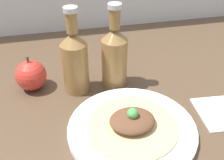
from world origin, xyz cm
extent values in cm
cube|color=brown|center=(0.00, 0.00, -2.00)|extent=(180.00, 110.00, 4.00)
cylinder|color=white|center=(1.98, -9.56, 0.80)|extent=(29.77, 29.77, 1.61)
torus|color=white|center=(1.98, -9.56, 1.36)|extent=(28.52, 28.52, 1.12)
cylinder|color=#D6BC7F|center=(1.98, -9.56, 1.81)|extent=(21.15, 21.15, 0.40)
ellipsoid|color=brown|center=(1.98, -9.56, 3.37)|extent=(10.49, 8.91, 2.72)
sphere|color=#4CA34C|center=(1.98, -9.56, 5.48)|extent=(2.51, 2.51, 2.51)
cylinder|color=olive|center=(-8.30, 9.96, 7.12)|extent=(7.16, 7.16, 14.24)
cone|color=olive|center=(-8.30, 9.96, 15.85)|extent=(7.16, 7.16, 3.22)
cylinder|color=olive|center=(-8.30, 9.96, 20.11)|extent=(2.86, 2.86, 5.31)
cylinder|color=#B7B7BC|center=(-8.30, 9.96, 23.37)|extent=(3.58, 3.58, 1.20)
cylinder|color=olive|center=(2.53, 9.96, 7.12)|extent=(7.16, 7.16, 14.24)
cone|color=olive|center=(2.53, 9.96, 15.85)|extent=(7.16, 7.16, 3.22)
cylinder|color=olive|center=(2.53, 9.96, 20.11)|extent=(2.86, 2.86, 5.31)
cylinder|color=#B7B7BC|center=(2.53, 9.96, 23.37)|extent=(3.58, 3.58, 1.20)
sphere|color=red|center=(-20.63, 13.47, 4.32)|extent=(8.64, 8.64, 8.64)
cylinder|color=brown|center=(-20.63, 13.47, 9.32)|extent=(0.69, 0.69, 1.94)
camera|label=1|loc=(-12.53, -51.19, 44.44)|focal=42.00mm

